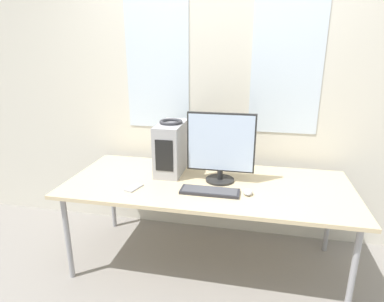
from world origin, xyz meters
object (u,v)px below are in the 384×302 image
at_px(pc_tower, 171,148).
at_px(mouse, 248,192).
at_px(keyboard, 210,191).
at_px(cell_phone, 134,188).
at_px(monitor_main, 221,147).
at_px(headphones, 171,122).

height_order(pc_tower, mouse, pc_tower).
bearing_deg(keyboard, cell_phone, -176.00).
distance_m(pc_tower, cell_phone, 0.48).
height_order(mouse, cell_phone, mouse).
bearing_deg(pc_tower, monitor_main, -16.69).
bearing_deg(cell_phone, mouse, 20.55).
xyz_separation_m(monitor_main, keyboard, (-0.04, -0.23, -0.26)).
bearing_deg(monitor_main, cell_phone, -155.68).
distance_m(keyboard, mouse, 0.27).
relative_size(headphones, cell_phone, 1.16).
bearing_deg(headphones, pc_tower, -90.00).
bearing_deg(headphones, keyboard, -43.60).
distance_m(keyboard, cell_phone, 0.56).
bearing_deg(mouse, cell_phone, -175.33).
bearing_deg(headphones, cell_phone, -114.41).
relative_size(headphones, monitor_main, 0.35).
distance_m(pc_tower, keyboard, 0.55).
relative_size(pc_tower, keyboard, 1.02).
bearing_deg(pc_tower, cell_phone, -114.46).
xyz_separation_m(headphones, keyboard, (0.37, -0.36, -0.41)).
bearing_deg(keyboard, monitor_main, 79.56).
xyz_separation_m(pc_tower, cell_phone, (-0.18, -0.39, -0.20)).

